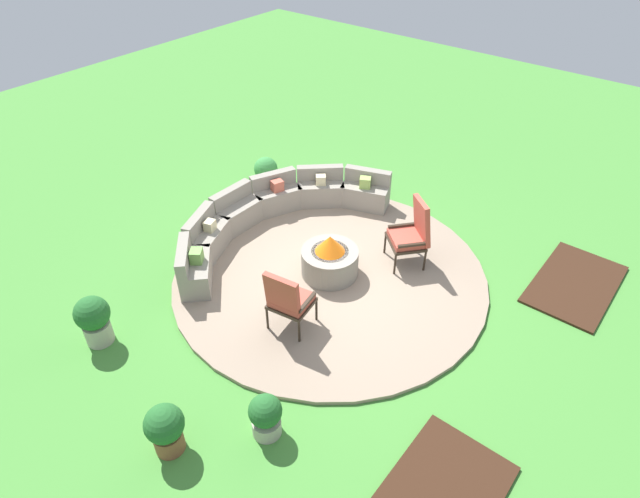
{
  "coord_description": "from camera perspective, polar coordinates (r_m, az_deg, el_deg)",
  "views": [
    {
      "loc": [
        -5.29,
        -4.03,
        5.69
      ],
      "look_at": [
        0.0,
        0.2,
        0.45
      ],
      "focal_mm": 30.16,
      "sensor_mm": 36.0,
      "label": 1
    }
  ],
  "objects": [
    {
      "name": "potted_plant_3",
      "position": [
        10.86,
        -5.75,
        8.07
      ],
      "size": [
        0.47,
        0.47,
        0.67
      ],
      "color": "#A89E8E",
      "rests_on": "ground_plane"
    },
    {
      "name": "potted_plant_0",
      "position": [
        8.05,
        -22.88,
        -6.8
      ],
      "size": [
        0.48,
        0.48,
        0.77
      ],
      "color": "#A89E8E",
      "rests_on": "ground_plane"
    },
    {
      "name": "lounge_chair_front_right",
      "position": [
        8.73,
        9.78,
        1.78
      ],
      "size": [
        0.8,
        0.83,
        1.17
      ],
      "rotation": [
        0.0,
        0.0,
        7.15
      ],
      "color": "#2D2319",
      "rests_on": "patio_circle"
    },
    {
      "name": "potted_plant_2",
      "position": [
        6.58,
        -5.78,
        -17.12
      ],
      "size": [
        0.4,
        0.4,
        0.61
      ],
      "color": "#A89E8E",
      "rests_on": "ground_plane"
    },
    {
      "name": "patio_circle",
      "position": [
        8.73,
        1.03,
        -2.68
      ],
      "size": [
        5.03,
        5.03,
        0.06
      ],
      "primitive_type": "cylinder",
      "color": "gray",
      "rests_on": "ground_plane"
    },
    {
      "name": "curved_stone_bench",
      "position": [
        9.6,
        -5.25,
        3.77
      ],
      "size": [
        4.31,
        2.12,
        0.71
      ],
      "color": "gray",
      "rests_on": "patio_circle"
    },
    {
      "name": "potted_plant_1",
      "position": [
        6.62,
        -16.09,
        -17.76
      ],
      "size": [
        0.46,
        0.46,
        0.7
      ],
      "color": "brown",
      "rests_on": "ground_plane"
    },
    {
      "name": "lounge_chair_front_left",
      "position": [
        7.45,
        -3.42,
        -5.31
      ],
      "size": [
        0.64,
        0.64,
        1.06
      ],
      "rotation": [
        0.0,
        0.0,
        4.88
      ],
      "color": "#2D2319",
      "rests_on": "patio_circle"
    },
    {
      "name": "ground_plane",
      "position": [
        8.75,
        1.02,
        -2.83
      ],
      "size": [
        24.0,
        24.0,
        0.0
      ],
      "primitive_type": "plane",
      "color": "#478C38"
    },
    {
      "name": "mulch_bed_right",
      "position": [
        9.48,
        25.43,
        -3.35
      ],
      "size": [
        1.9,
        1.13,
        0.04
      ],
      "primitive_type": "cube",
      "color": "#382114",
      "rests_on": "ground_plane"
    },
    {
      "name": "fire_pit",
      "position": [
        8.53,
        1.05,
        -1.08
      ],
      "size": [
        0.91,
        0.91,
        0.73
      ],
      "color": "gray",
      "rests_on": "patio_circle"
    }
  ]
}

